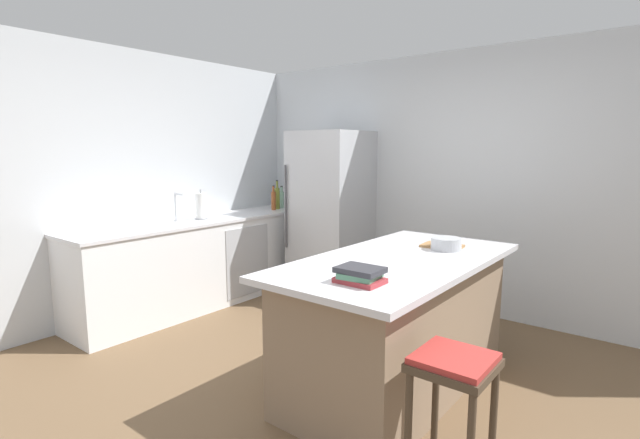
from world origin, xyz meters
TOP-DOWN VIEW (x-y plane):
  - ground_plane at (0.00, 0.00)m, footprint 7.20×7.20m
  - wall_rear at (0.00, 2.25)m, footprint 6.00×0.10m
  - wall_left at (-2.45, 0.00)m, footprint 0.10×6.00m
  - counter_run_left at (-2.08, 0.71)m, footprint 0.66×2.82m
  - kitchen_island at (0.43, 0.41)m, footprint 0.99×1.97m
  - refrigerator at (-1.24, 1.84)m, footprint 0.76×0.75m
  - bar_stool at (1.12, -0.32)m, footprint 0.36×0.36m
  - sink_faucet at (-2.13, 0.44)m, footprint 0.15×0.05m
  - paper_towel_roll at (-2.07, 0.70)m, footprint 0.14×0.14m
  - hot_sauce_bottle at (-2.01, 2.00)m, footprint 0.05×0.05m
  - gin_bottle at (-2.06, 1.91)m, footprint 0.07×0.07m
  - olive_oil_bottle at (-2.03, 1.80)m, footprint 0.06×0.06m
  - vinegar_bottle at (-2.00, 1.71)m, footprint 0.06×0.06m
  - cookbook_stack at (0.55, -0.25)m, footprint 0.25×0.21m
  - mixing_bowl at (0.57, 0.85)m, footprint 0.22×0.22m
  - cutting_board at (0.51, 0.92)m, footprint 0.30×0.22m

SIDE VIEW (x-z plane):
  - ground_plane at x=0.00m, z-range 0.00..0.00m
  - counter_run_left at x=-2.08m, z-range 0.00..0.92m
  - kitchen_island at x=0.43m, z-range 0.01..0.92m
  - bar_stool at x=1.12m, z-range 0.21..0.90m
  - refrigerator at x=-1.24m, z-range 0.00..1.84m
  - cutting_board at x=0.51m, z-range 0.92..0.93m
  - mixing_bowl at x=0.57m, z-range 0.92..1.01m
  - cookbook_stack at x=0.55m, z-range 0.92..1.01m
  - hot_sauce_bottle at x=-2.01m, z-range 0.89..1.12m
  - gin_bottle at x=-2.06m, z-range 0.89..1.16m
  - vinegar_bottle at x=-2.00m, z-range 0.89..1.18m
  - paper_towel_roll at x=-2.07m, z-range 0.89..1.20m
  - olive_oil_bottle at x=-2.03m, z-range 0.88..1.23m
  - sink_faucet at x=-2.13m, z-range 0.92..1.22m
  - wall_rear at x=0.00m, z-range 0.00..2.60m
  - wall_left at x=-2.45m, z-range 0.00..2.60m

